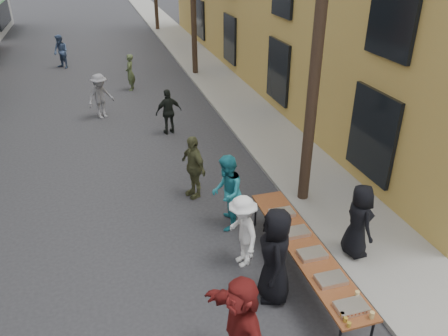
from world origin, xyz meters
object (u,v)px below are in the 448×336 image
utility_pole_near (321,15)px  catering_tray_sausage (351,307)px  guest_front_c (227,193)px  server (359,221)px  guest_front_a (275,256)px  serving_table (305,247)px

utility_pole_near → catering_tray_sausage: utility_pole_near is taller
catering_tray_sausage → guest_front_c: (-0.93, 3.70, 0.10)m
server → guest_front_c: bearing=52.3°
utility_pole_near → catering_tray_sausage: size_ratio=18.00×
catering_tray_sausage → server: server is taller
server → utility_pole_near: bearing=2.6°
catering_tray_sausage → guest_front_a: (-0.75, 1.33, 0.15)m
utility_pole_near → catering_tray_sausage: 5.76m
utility_pole_near → guest_front_c: size_ratio=5.07×
catering_tray_sausage → guest_front_c: guest_front_c is taller
utility_pole_near → server: size_ratio=5.63×
utility_pole_near → guest_front_c: (-2.16, -0.52, -3.61)m
serving_table → guest_front_a: (-0.75, -0.32, 0.22)m
catering_tray_sausage → guest_front_c: 3.82m
guest_front_c → guest_front_a: bearing=23.3°
catering_tray_sausage → utility_pole_near: bearing=73.7°
utility_pole_near → catering_tray_sausage: bearing=-106.3°
serving_table → catering_tray_sausage: catering_tray_sausage is taller
guest_front_a → serving_table: bearing=128.4°
utility_pole_near → server: bearing=-88.8°
serving_table → guest_front_a: size_ratio=2.13×
catering_tray_sausage → guest_front_a: bearing=119.2°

